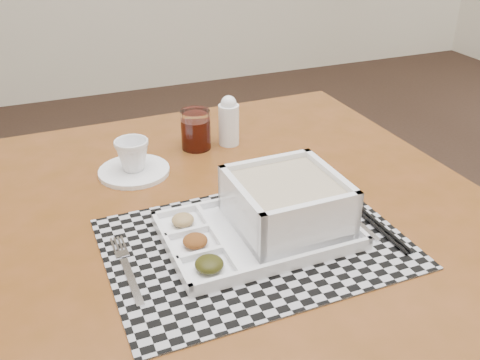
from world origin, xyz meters
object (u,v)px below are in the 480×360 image
dining_table (225,244)px  cup (132,155)px  juice_glass (196,131)px  creamer_bottle (229,121)px  serving_tray (278,211)px

dining_table → cup: (-0.13, 0.21, 0.12)m
cup → juice_glass: bearing=4.2°
creamer_bottle → dining_table: bearing=-112.7°
dining_table → juice_glass: juice_glass is taller
creamer_bottle → cup: bearing=-165.0°
dining_table → creamer_bottle: 0.32m
serving_tray → cup: size_ratio=4.50×
juice_glass → dining_table: bearing=-97.2°
dining_table → serving_tray: serving_tray is taller
cup → juice_glass: (0.16, 0.07, -0.00)m
dining_table → juice_glass: bearing=82.8°
juice_glass → creamer_bottle: (0.08, -0.01, 0.02)m
cup → juice_glass: 0.18m
dining_table → serving_tray: size_ratio=3.21×
serving_tray → cup: (-0.19, 0.31, 0.00)m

